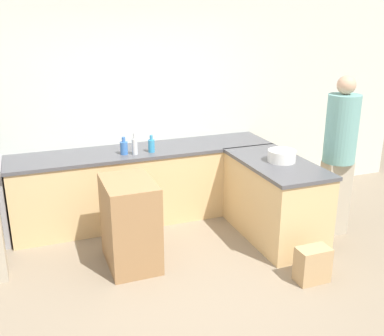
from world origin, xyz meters
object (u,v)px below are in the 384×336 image
(water_bottle_blue, at_px, (124,147))
(dish_soap_bottle, at_px, (151,145))
(mixing_bowl, at_px, (282,156))
(paper_bag, at_px, (313,265))
(island_table, at_px, (130,223))
(vinegar_bottle_clear, at_px, (135,146))
(person_at_peninsula, at_px, (339,152))

(water_bottle_blue, bearing_deg, dish_soap_bottle, -4.77)
(mixing_bowl, distance_m, water_bottle_blue, 1.78)
(paper_bag, bearing_deg, island_table, 148.65)
(vinegar_bottle_clear, bearing_deg, paper_bag, -54.84)
(mixing_bowl, xyz_separation_m, vinegar_bottle_clear, (-1.44, 0.83, 0.04))
(vinegar_bottle_clear, xyz_separation_m, paper_bag, (1.25, -1.78, -0.82))
(mixing_bowl, height_order, person_at_peninsula, person_at_peninsula)
(dish_soap_bottle, bearing_deg, mixing_bowl, -34.67)
(dish_soap_bottle, distance_m, water_bottle_blue, 0.32)
(person_at_peninsula, xyz_separation_m, paper_bag, (-0.81, -0.78, -0.82))
(dish_soap_bottle, relative_size, vinegar_bottle_clear, 0.79)
(person_at_peninsula, height_order, paper_bag, person_at_peninsula)
(paper_bag, bearing_deg, dish_soap_bottle, 120.15)
(island_table, distance_m, person_at_peninsula, 2.41)
(mixing_bowl, distance_m, paper_bag, 1.25)
(mixing_bowl, relative_size, paper_bag, 0.88)
(mixing_bowl, distance_m, dish_soap_bottle, 1.50)
(mixing_bowl, relative_size, water_bottle_blue, 1.49)
(person_at_peninsula, bearing_deg, water_bottle_blue, 154.19)
(mixing_bowl, xyz_separation_m, water_bottle_blue, (-1.55, 0.88, 0.02))
(water_bottle_blue, relative_size, paper_bag, 0.59)
(vinegar_bottle_clear, xyz_separation_m, water_bottle_blue, (-0.12, 0.05, -0.02))
(island_table, bearing_deg, person_at_peninsula, -3.79)
(vinegar_bottle_clear, height_order, person_at_peninsula, person_at_peninsula)
(water_bottle_blue, bearing_deg, paper_bag, -53.24)
(mixing_bowl, relative_size, person_at_peninsula, 0.17)
(dish_soap_bottle, bearing_deg, island_table, -119.02)
(island_table, distance_m, dish_soap_bottle, 1.13)
(island_table, xyz_separation_m, person_at_peninsula, (2.34, -0.15, 0.54))
(island_table, distance_m, water_bottle_blue, 1.05)
(mixing_bowl, height_order, paper_bag, mixing_bowl)
(person_at_peninsula, bearing_deg, mixing_bowl, 164.55)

